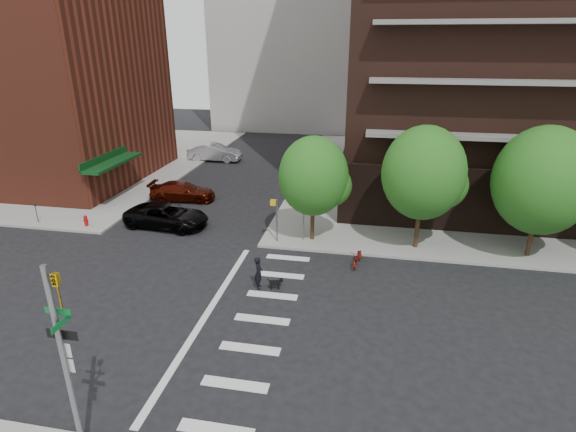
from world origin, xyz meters
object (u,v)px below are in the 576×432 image
object	(u,v)px
fire_hydrant	(86,220)
parked_car_silver	(215,152)
parked_car_maroon	(183,191)
traffic_signal	(70,379)
dog_walker	(259,273)
scooter	(358,257)
parked_car_black	(167,216)

from	to	relation	value
fire_hydrant	parked_car_silver	bearing A→B (deg)	82.75
fire_hydrant	parked_car_maroon	distance (m)	7.38
traffic_signal	dog_walker	size ratio (longest dim) A/B	3.63
fire_hydrant	parked_car_silver	distance (m)	18.23
fire_hydrant	dog_walker	bearing A→B (deg)	-22.36
scooter	parked_car_silver	bearing A→B (deg)	136.68
parked_car_maroon	dog_walker	xyz separation A→B (m)	(8.78, -11.47, 0.12)
parked_car_black	parked_car_maroon	size ratio (longest dim) A/B	1.11
parked_car_black	dog_walker	world-z (taller)	dog_walker
parked_car_black	dog_walker	distance (m)	10.04
dog_walker	traffic_signal	bearing A→B (deg)	149.77
traffic_signal	dog_walker	distance (m)	10.58
parked_car_maroon	scooter	distance (m)	15.70
parked_car_silver	dog_walker	size ratio (longest dim) A/B	3.16
parked_car_black	dog_walker	size ratio (longest dim) A/B	3.24
parked_car_maroon	scooter	world-z (taller)	parked_car_maroon
parked_car_maroon	parked_car_silver	size ratio (longest dim) A/B	0.93
parked_car_maroon	dog_walker	world-z (taller)	dog_walker
fire_hydrant	parked_car_maroon	world-z (taller)	parked_car_maroon
fire_hydrant	scooter	xyz separation A→B (m)	(17.32, -1.95, -0.09)
fire_hydrant	parked_car_maroon	bearing A→B (deg)	57.85
parked_car_maroon	parked_car_silver	bearing A→B (deg)	2.02
traffic_signal	parked_car_black	distance (m)	17.35
parked_car_black	dog_walker	bearing A→B (deg)	-124.72
traffic_signal	dog_walker	bearing A→B (deg)	75.12
parked_car_maroon	parked_car_silver	xyz separation A→B (m)	(-1.62, 11.83, 0.16)
fire_hydrant	parked_car_silver	size ratio (longest dim) A/B	0.14
traffic_signal	scooter	bearing A→B (deg)	61.37
fire_hydrant	parked_car_silver	xyz separation A→B (m)	(2.30, 18.08, 0.31)
parked_car_black	parked_car_maroon	xyz separation A→B (m)	(-1.08, 5.05, -0.04)
parked_car_black	parked_car_maroon	bearing A→B (deg)	17.14
parked_car_black	traffic_signal	bearing A→B (deg)	-157.92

